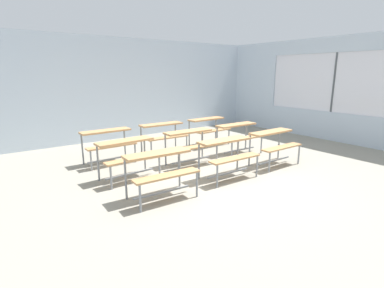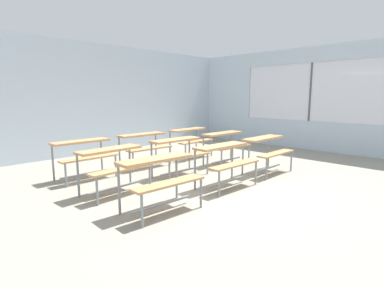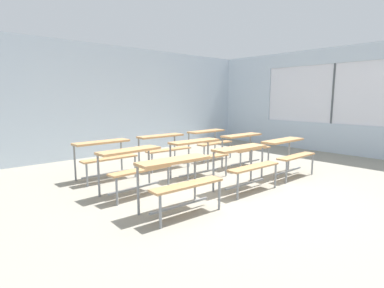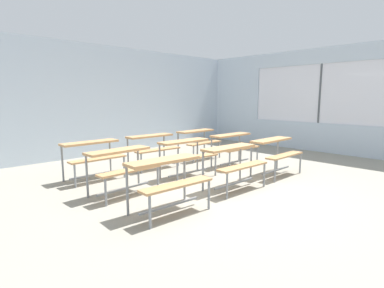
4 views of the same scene
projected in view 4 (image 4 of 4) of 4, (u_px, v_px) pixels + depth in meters
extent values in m
cube|color=gray|center=(219.00, 192.00, 5.20)|extent=(10.00, 9.00, 0.05)
cube|color=silver|center=(95.00, 101.00, 8.18)|extent=(10.00, 0.12, 3.00)
cube|color=silver|center=(335.00, 139.00, 8.55)|extent=(0.12, 9.00, 0.85)
cube|color=silver|center=(341.00, 54.00, 8.18)|extent=(0.12, 9.00, 0.45)
cube|color=silver|center=(237.00, 94.00, 10.88)|extent=(0.12, 1.90, 1.70)
cube|color=white|center=(320.00, 94.00, 8.71)|extent=(0.02, 4.20, 1.70)
cube|color=#4C5156|center=(320.00, 94.00, 8.71)|extent=(0.06, 0.05, 1.70)
cube|color=tan|center=(163.00, 161.00, 4.20)|extent=(1.11, 0.37, 0.04)
cube|color=tan|center=(177.00, 185.00, 4.00)|extent=(1.11, 0.27, 0.03)
cylinder|color=gray|center=(127.00, 190.00, 4.03)|extent=(0.04, 0.04, 0.72)
cylinder|color=gray|center=(184.00, 177.00, 4.68)|extent=(0.04, 0.04, 0.72)
cylinder|color=gray|center=(150.00, 212.00, 3.64)|extent=(0.04, 0.04, 0.44)
cylinder|color=gray|center=(209.00, 194.00, 4.29)|extent=(0.04, 0.04, 0.44)
cube|color=gray|center=(170.00, 205.00, 4.19)|extent=(1.00, 0.08, 0.03)
cube|color=tan|center=(229.00, 148.00, 5.27)|extent=(1.11, 0.36, 0.04)
cube|color=tan|center=(243.00, 166.00, 5.07)|extent=(1.11, 0.26, 0.03)
cylinder|color=gray|center=(203.00, 171.00, 5.10)|extent=(0.04, 0.04, 0.72)
cylinder|color=gray|center=(240.00, 162.00, 5.75)|extent=(0.04, 0.04, 0.72)
cylinder|color=gray|center=(227.00, 186.00, 4.71)|extent=(0.04, 0.04, 0.44)
cylinder|color=gray|center=(264.00, 175.00, 5.37)|extent=(0.04, 0.04, 0.44)
cube|color=gray|center=(234.00, 183.00, 5.26)|extent=(1.00, 0.06, 0.03)
cube|color=tan|center=(271.00, 140.00, 6.21)|extent=(1.10, 0.32, 0.04)
cube|color=tan|center=(285.00, 155.00, 6.02)|extent=(1.10, 0.22, 0.03)
cylinder|color=gray|center=(251.00, 159.00, 6.03)|extent=(0.04, 0.04, 0.72)
cylinder|color=gray|center=(277.00, 153.00, 6.71)|extent=(0.04, 0.04, 0.72)
cylinder|color=gray|center=(275.00, 171.00, 5.65)|extent=(0.04, 0.04, 0.44)
cylinder|color=gray|center=(300.00, 163.00, 6.33)|extent=(0.04, 0.04, 0.44)
cube|color=gray|center=(276.00, 170.00, 6.21)|extent=(1.00, 0.04, 0.03)
cube|color=tan|center=(118.00, 151.00, 4.97)|extent=(1.11, 0.38, 0.04)
cube|color=tan|center=(130.00, 170.00, 4.79)|extent=(1.11, 0.28, 0.03)
cylinder|color=gray|center=(87.00, 176.00, 4.76)|extent=(0.04, 0.04, 0.72)
cylinder|color=gray|center=(138.00, 166.00, 5.48)|extent=(0.04, 0.04, 0.72)
cylinder|color=gray|center=(106.00, 192.00, 4.41)|extent=(0.04, 0.04, 0.44)
cylinder|color=gray|center=(158.00, 179.00, 5.13)|extent=(0.04, 0.04, 0.44)
cube|color=gray|center=(124.00, 188.00, 4.97)|extent=(1.00, 0.08, 0.03)
cube|color=tan|center=(184.00, 141.00, 6.03)|extent=(1.11, 0.36, 0.04)
cube|color=tan|center=(194.00, 157.00, 5.83)|extent=(1.11, 0.26, 0.03)
cylinder|color=gray|center=(160.00, 161.00, 5.86)|extent=(0.04, 0.04, 0.72)
cylinder|color=gray|center=(197.00, 155.00, 6.51)|extent=(0.04, 0.04, 0.72)
cylinder|color=gray|center=(177.00, 173.00, 5.47)|extent=(0.04, 0.04, 0.44)
cylinder|color=gray|center=(215.00, 165.00, 6.13)|extent=(0.04, 0.04, 0.44)
cube|color=gray|center=(188.00, 172.00, 6.02)|extent=(1.00, 0.07, 0.03)
cube|color=tan|center=(231.00, 135.00, 7.03)|extent=(1.11, 0.35, 0.04)
cube|color=tan|center=(241.00, 148.00, 6.83)|extent=(1.11, 0.25, 0.03)
cylinder|color=gray|center=(211.00, 152.00, 6.85)|extent=(0.04, 0.04, 0.72)
cylinder|color=gray|center=(239.00, 147.00, 7.52)|extent=(0.04, 0.04, 0.72)
cylinder|color=gray|center=(230.00, 162.00, 6.47)|extent=(0.04, 0.04, 0.44)
cylinder|color=gray|center=(257.00, 156.00, 7.13)|extent=(0.04, 0.04, 0.44)
cube|color=gray|center=(235.00, 162.00, 7.02)|extent=(1.00, 0.06, 0.03)
cube|color=tan|center=(90.00, 143.00, 5.86)|extent=(1.10, 0.33, 0.04)
cube|color=tan|center=(98.00, 159.00, 5.68)|extent=(1.10, 0.23, 0.03)
cylinder|color=gray|center=(62.00, 163.00, 5.67)|extent=(0.04, 0.04, 0.72)
cylinder|color=gray|center=(110.00, 156.00, 6.36)|extent=(0.04, 0.04, 0.72)
cylinder|color=gray|center=(75.00, 176.00, 5.30)|extent=(0.04, 0.04, 0.44)
cylinder|color=gray|center=(124.00, 167.00, 5.99)|extent=(0.04, 0.04, 0.44)
cube|color=gray|center=(95.00, 175.00, 5.86)|extent=(1.00, 0.04, 0.03)
cube|color=tan|center=(150.00, 136.00, 6.86)|extent=(1.11, 0.36, 0.04)
cube|color=tan|center=(158.00, 150.00, 6.66)|extent=(1.11, 0.26, 0.03)
cylinder|color=gray|center=(128.00, 153.00, 6.69)|extent=(0.04, 0.04, 0.72)
cylinder|color=gray|center=(164.00, 148.00, 7.35)|extent=(0.04, 0.04, 0.72)
cylinder|color=gray|center=(141.00, 163.00, 6.30)|extent=(0.04, 0.04, 0.44)
cylinder|color=gray|center=(178.00, 157.00, 6.96)|extent=(0.04, 0.04, 0.44)
cube|color=gray|center=(154.00, 163.00, 6.85)|extent=(1.00, 0.07, 0.03)
cube|color=tan|center=(196.00, 131.00, 7.84)|extent=(1.11, 0.35, 0.04)
cube|color=tan|center=(205.00, 143.00, 7.66)|extent=(1.11, 0.25, 0.03)
cylinder|color=gray|center=(178.00, 146.00, 7.64)|extent=(0.04, 0.04, 0.72)
cylinder|color=gray|center=(204.00, 142.00, 8.35)|extent=(0.04, 0.04, 0.72)
cylinder|color=gray|center=(193.00, 154.00, 7.28)|extent=(0.04, 0.04, 0.44)
cylinder|color=gray|center=(220.00, 149.00, 7.99)|extent=(0.04, 0.04, 0.44)
cube|color=gray|center=(199.00, 155.00, 7.84)|extent=(1.00, 0.06, 0.03)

